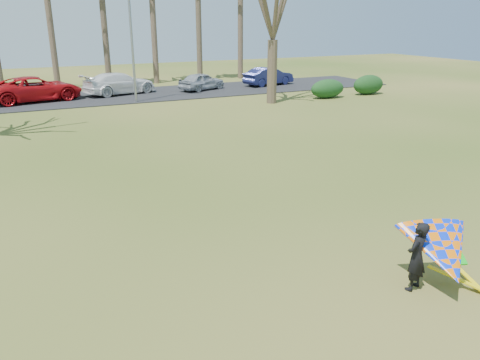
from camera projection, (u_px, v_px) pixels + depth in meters
name	position (u px, v px, depth m)	size (l,w,h in m)	color
ground	(276.00, 247.00, 11.38)	(100.00, 100.00, 0.00)	#254B10
parking_strip	(97.00, 98.00, 32.65)	(46.00, 7.00, 0.06)	black
streetlight	(134.00, 32.00, 29.54)	(2.28, 0.18, 8.00)	gray
hedge_near	(327.00, 89.00, 32.45)	(2.60, 1.18, 1.30)	#143817
hedge_far	(368.00, 85.00, 34.02)	(2.53, 1.19, 1.41)	#133515
car_2	(36.00, 89.00, 30.89)	(2.69, 5.83, 1.62)	#AF0E13
car_3	(120.00, 83.00, 33.80)	(2.15, 5.29, 1.53)	white
car_4	(202.00, 81.00, 35.75)	(1.55, 3.86, 1.32)	#9FA4AC
car_5	(269.00, 76.00, 38.35)	(1.51, 4.34, 1.43)	navy
kite_flyer	(442.00, 253.00, 9.32)	(2.13, 2.39, 2.02)	black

